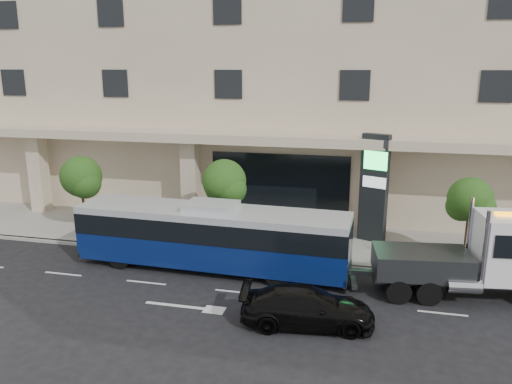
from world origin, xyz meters
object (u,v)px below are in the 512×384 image
at_px(black_sedan, 307,307).
at_px(city_bus, 212,236).
at_px(tow_truck, 480,260).
at_px(signage_pylon, 374,187).

bearing_deg(black_sedan, city_bus, 42.49).
xyz_separation_m(city_bus, tow_truck, (11.20, -0.34, 0.01)).
bearing_deg(black_sedan, tow_truck, -66.59).
distance_m(city_bus, signage_pylon, 8.84).
distance_m(city_bus, tow_truck, 11.21).
relative_size(city_bus, black_sedan, 2.62).
distance_m(tow_truck, black_sedan, 7.41).
bearing_deg(signage_pylon, tow_truck, -30.91).
distance_m(tow_truck, signage_pylon, 7.08).
relative_size(city_bus, tow_truck, 1.45).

